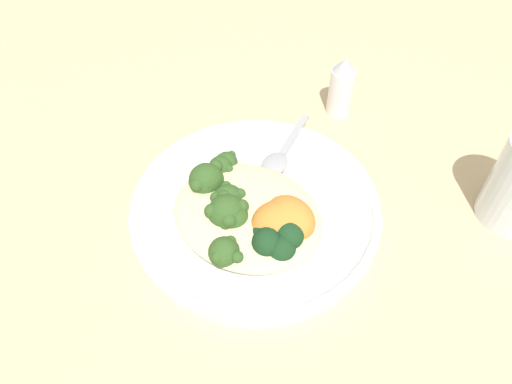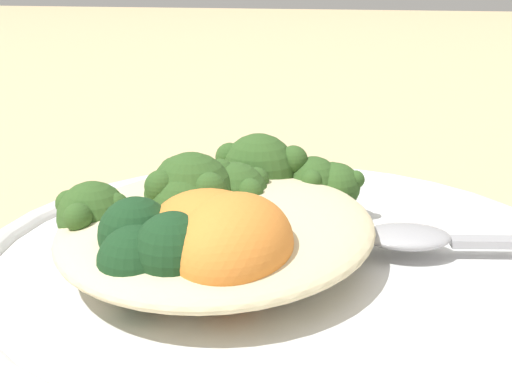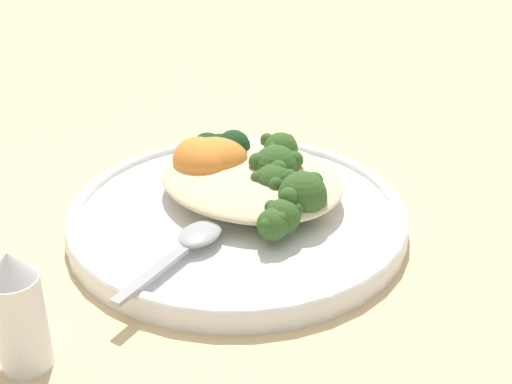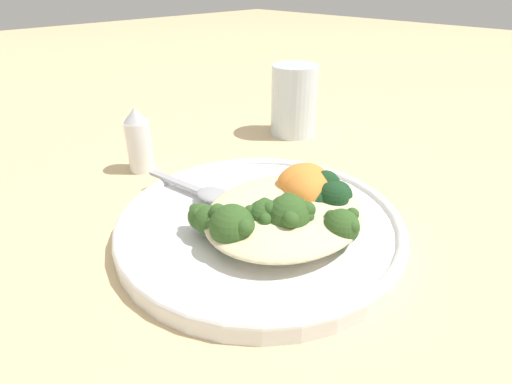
{
  "view_description": "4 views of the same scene",
  "coord_description": "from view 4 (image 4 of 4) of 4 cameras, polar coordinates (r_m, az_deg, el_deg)",
  "views": [
    {
      "loc": [
        -0.19,
        0.31,
        0.48
      ],
      "look_at": [
        0.01,
        0.01,
        0.05
      ],
      "focal_mm": 35.0,
      "sensor_mm": 36.0,
      "label": 1
    },
    {
      "loc": [
        -0.3,
        -0.04,
        0.15
      ],
      "look_at": [
        0.02,
        0.01,
        0.05
      ],
      "focal_mm": 50.0,
      "sensor_mm": 36.0,
      "label": 2
    },
    {
      "loc": [
        0.37,
        -0.41,
        0.33
      ],
      "look_at": [
        0.04,
        0.0,
        0.04
      ],
      "focal_mm": 50.0,
      "sensor_mm": 36.0,
      "label": 3
    },
    {
      "loc": [
        0.27,
        0.24,
        0.24
      ],
      "look_at": [
        0.02,
        -0.01,
        0.05
      ],
      "focal_mm": 28.0,
      "sensor_mm": 36.0,
      "label": 4
    }
  ],
  "objects": [
    {
      "name": "ground_plane",
      "position": [
        0.44,
        2.26,
        -4.78
      ],
      "size": [
        4.0,
        4.0,
        0.0
      ],
      "primitive_type": "plane",
      "color": "#D6B784"
    },
    {
      "name": "plate",
      "position": [
        0.42,
        1.03,
        -4.72
      ],
      "size": [
        0.3,
        0.3,
        0.02
      ],
      "color": "white",
      "rests_on": "ground_plane"
    },
    {
      "name": "quinoa_mound",
      "position": [
        0.4,
        4.29,
        -2.89
      ],
      "size": [
        0.17,
        0.15,
        0.02
      ],
      "primitive_type": "ellipsoid",
      "color": "beige",
      "rests_on": "plate"
    },
    {
      "name": "broccoli_stalk_0",
      "position": [
        0.4,
        -4.26,
        -2.95
      ],
      "size": [
        0.12,
        0.06,
        0.03
      ],
      "rotation": [
        0.0,
        0.0,
        -0.31
      ],
      "color": "#8EB25B",
      "rests_on": "plate"
    },
    {
      "name": "broccoli_stalk_1",
      "position": [
        0.39,
        -4.25,
        -3.49
      ],
      "size": [
        0.11,
        0.04,
        0.03
      ],
      "rotation": [
        0.0,
        0.0,
        -0.17
      ],
      "color": "#8EB25B",
      "rests_on": "plate"
    },
    {
      "name": "broccoli_stalk_2",
      "position": [
        0.37,
        -1.89,
        -4.2
      ],
      "size": [
        0.12,
        0.05,
        0.04
      ],
      "rotation": [
        0.0,
        0.0,
        0.18
      ],
      "color": "#8EB25B",
      "rests_on": "plate"
    },
    {
      "name": "broccoli_stalk_3",
      "position": [
        0.39,
        1.81,
        -3.03
      ],
      "size": [
        0.09,
        0.06,
        0.04
      ],
      "rotation": [
        0.0,
        0.0,
        0.44
      ],
      "color": "#8EB25B",
      "rests_on": "plate"
    },
    {
      "name": "broccoli_stalk_4",
      "position": [
        0.38,
        4.56,
        -3.21
      ],
      "size": [
        0.07,
        0.08,
        0.04
      ],
      "rotation": [
        0.0,
        0.0,
        0.87
      ],
      "color": "#8EB25B",
      "rests_on": "plate"
    },
    {
      "name": "broccoli_stalk_5",
      "position": [
        0.39,
        5.3,
        -3.16
      ],
      "size": [
        0.06,
        0.09,
        0.04
      ],
      "rotation": [
        0.0,
        0.0,
        1.02
      ],
      "color": "#8EB25B",
      "rests_on": "plate"
    },
    {
      "name": "broccoli_stalk_6",
      "position": [
        0.39,
        10.14,
        -3.86
      ],
      "size": [
        0.04,
        0.11,
        0.03
      ],
      "rotation": [
        0.0,
        0.0,
        1.52
      ],
      "color": "#8EB25B",
      "rests_on": "plate"
    },
    {
      "name": "sweet_potato_chunk_0",
      "position": [
        0.43,
        6.74,
        1.24
      ],
      "size": [
        0.07,
        0.06,
        0.04
      ],
      "primitive_type": "ellipsoid",
      "rotation": [
        0.0,
        0.0,
        2.88
      ],
      "color": "orange",
      "rests_on": "plate"
    },
    {
      "name": "sweet_potato_chunk_1",
      "position": [
        0.43,
        7.16,
        0.52
      ],
      "size": [
        0.08,
        0.08,
        0.04
      ],
      "primitive_type": "ellipsoid",
      "rotation": [
        0.0,
        0.0,
        0.81
      ],
      "color": "orange",
      "rests_on": "plate"
    },
    {
      "name": "sweet_potato_chunk_2",
      "position": [
        0.42,
        9.95,
        -0.77
      ],
      "size": [
        0.06,
        0.06,
        0.03
      ],
      "primitive_type": "ellipsoid",
      "rotation": [
        0.0,
        0.0,
        4.19
      ],
      "color": "orange",
      "rests_on": "plate"
    },
    {
      "name": "kale_tuft",
      "position": [
        0.42,
        9.84,
        -0.36
      ],
      "size": [
        0.06,
        0.06,
        0.04
      ],
      "color": "#193D1E",
      "rests_on": "plate"
    },
    {
      "name": "spoon",
      "position": [
        0.45,
        -7.24,
        -0.0
      ],
      "size": [
        0.04,
        0.13,
        0.01
      ],
      "rotation": [
        0.0,
        0.0,
        4.85
      ],
      "color": "#A3A3A8",
      "rests_on": "plate"
    },
    {
      "name": "water_glass",
      "position": [
        0.68,
        5.44,
        12.88
      ],
      "size": [
        0.08,
        0.08,
        0.11
      ],
      "primitive_type": "cylinder",
      "color": "silver",
      "rests_on": "ground_plane"
    },
    {
      "name": "salt_shaker",
      "position": [
        0.57,
        -16.4,
        7.08
      ],
      "size": [
        0.03,
        0.03,
        0.09
      ],
      "color": "white",
      "rests_on": "ground_plane"
    }
  ]
}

